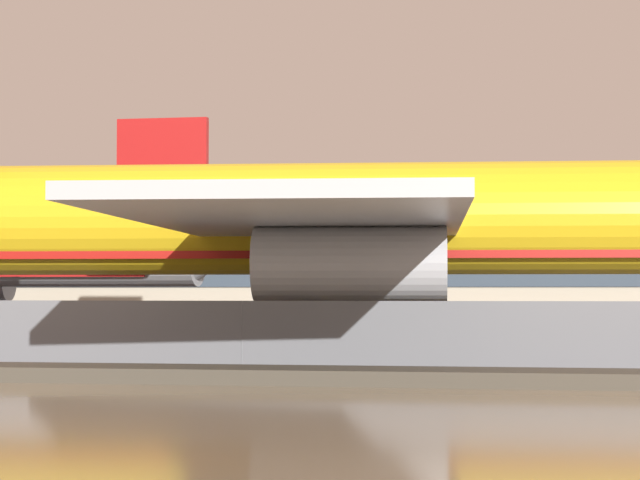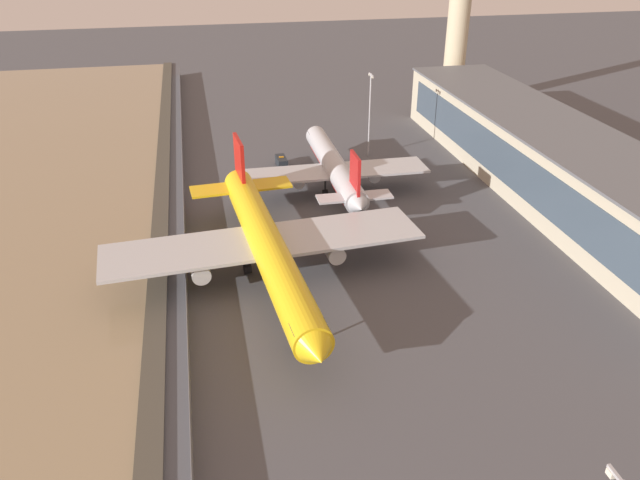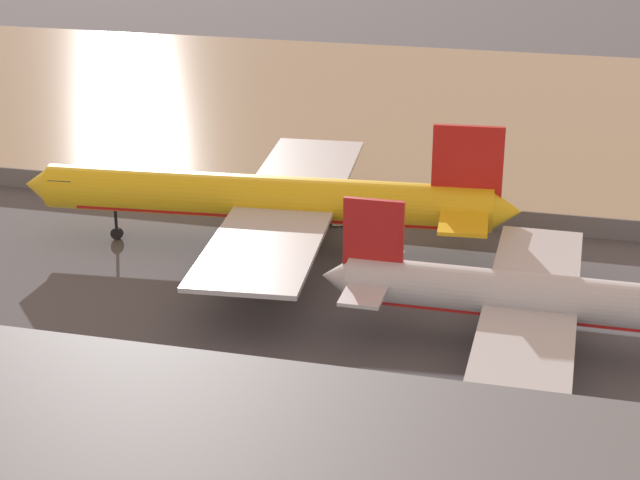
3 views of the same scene
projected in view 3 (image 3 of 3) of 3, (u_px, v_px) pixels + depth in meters
ground_plane at (290, 263)px, 120.89m from camera, size 500.00×500.00×0.00m
waterfront_lagoon at (400, 105)px, 184.72m from camera, size 320.00×98.00×0.01m
shoreline_seawall at (332, 201)px, 139.22m from camera, size 320.00×3.00×0.50m
perimeter_fence at (324, 204)px, 134.78m from camera, size 280.00×0.10×2.63m
cargo_jet_yellow at (273, 200)px, 122.35m from camera, size 58.22×50.53×15.99m
passenger_jet_silver at (546, 300)px, 99.31m from camera, size 44.18×37.26×13.88m
baggage_tug at (344, 219)px, 131.51m from camera, size 3.56×2.64×1.80m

